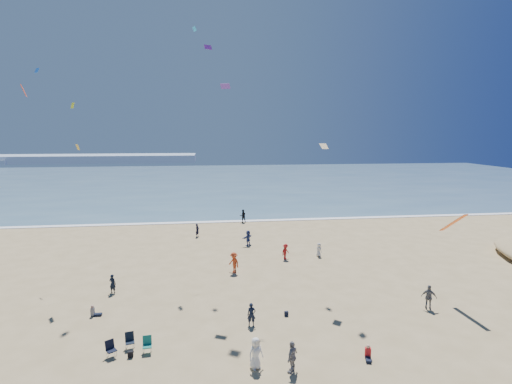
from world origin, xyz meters
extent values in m
cube|color=#476B84|center=(0.00, 95.00, 0.03)|extent=(220.00, 100.00, 0.06)
cube|color=white|center=(0.00, 45.00, 0.04)|extent=(220.00, 1.20, 0.08)
cube|color=#7A8EA8|center=(-60.00, 170.00, 1.60)|extent=(110.00, 20.00, 3.20)
imported|color=slate|center=(15.68, 13.89, 0.92)|extent=(1.16, 0.94, 1.85)
imported|color=black|center=(-8.27, 19.96, 0.79)|extent=(0.68, 0.57, 1.59)
imported|color=navy|center=(4.18, 32.39, 0.89)|extent=(1.51, 1.57, 1.78)
imported|color=black|center=(4.71, 44.32, 0.95)|extent=(1.03, 0.86, 1.90)
imported|color=gray|center=(3.92, 7.43, 0.91)|extent=(0.99, 1.11, 1.81)
imported|color=silver|center=(11.16, 27.24, 0.73)|extent=(0.72, 0.84, 1.45)
imported|color=black|center=(-1.72, 36.96, 0.83)|extent=(0.67, 0.73, 1.67)
imported|color=white|center=(1.99, 8.07, 0.89)|extent=(1.03, 0.87, 1.79)
imported|color=maroon|center=(7.48, 26.81, 0.81)|extent=(1.18, 1.15, 1.62)
imported|color=#A83718|center=(1.90, 23.50, 0.97)|extent=(1.32, 1.44, 1.94)
imported|color=black|center=(2.33, 12.98, 0.80)|extent=(0.59, 0.40, 1.59)
cube|color=silver|center=(-6.42, 10.94, 0.20)|extent=(0.35, 0.20, 0.40)
cube|color=black|center=(-5.13, 10.05, 0.19)|extent=(0.30, 0.22, 0.38)
cube|color=black|center=(4.97, 14.12, 0.17)|extent=(0.28, 0.18, 0.34)
cube|color=#4E2B91|center=(1.12, 20.49, 16.66)|extent=(0.84, 0.60, 0.40)
cube|color=gold|center=(-10.83, 21.79, 11.82)|extent=(0.53, 0.82, 0.45)
cube|color=#27A4E2|center=(-1.36, 28.40, 22.86)|extent=(0.42, 0.70, 0.41)
cube|color=#692395|center=(-0.08, 30.08, 21.54)|extent=(0.83, 0.58, 0.47)
cube|color=#DE421F|center=(-9.77, 10.04, 15.13)|extent=(0.44, 0.78, 0.59)
cube|color=white|center=(8.90, 18.91, 11.91)|extent=(0.83, 0.83, 0.46)
cube|color=#D5E51C|center=(-12.81, 27.65, 15.49)|extent=(0.48, 0.50, 0.55)
cube|color=blue|center=(-15.03, 25.84, 18.36)|extent=(0.55, 0.54, 0.43)
cube|color=#FF5D1A|center=(18.14, 15.30, 6.17)|extent=(0.35, 2.64, 1.87)
camera|label=1|loc=(-0.59, -12.30, 13.03)|focal=28.00mm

